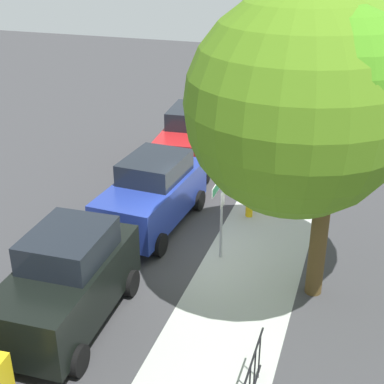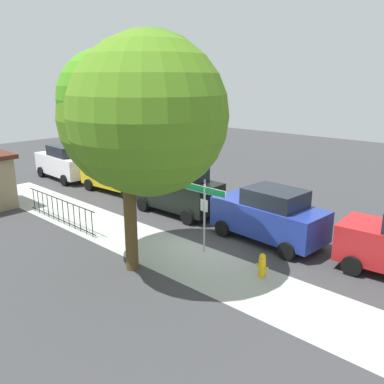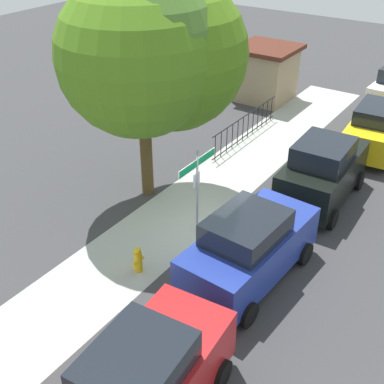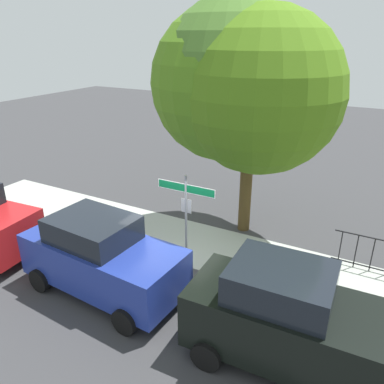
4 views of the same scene
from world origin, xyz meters
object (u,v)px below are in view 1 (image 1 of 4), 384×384
object	(u,v)px
car_blue	(153,193)
car_black	(68,281)
car_red	(191,138)
fire_hydrant	(249,205)
shade_tree	(311,88)
street_sign	(222,194)

from	to	relation	value
car_blue	car_black	distance (m)	4.80
car_blue	car_black	bearing A→B (deg)	2.80
car_red	fire_hydrant	distance (m)	4.57
shade_tree	car_black	xyz separation A→B (m)	(2.86, -4.52, -3.91)
car_black	street_sign	bearing A→B (deg)	144.44
street_sign	car_red	size ratio (longest dim) A/B	0.62
shade_tree	fire_hydrant	bearing A→B (deg)	-150.75
car_red	fire_hydrant	size ratio (longest dim) A/B	5.51
street_sign	car_black	xyz separation A→B (m)	(3.67, -2.44, -0.79)
street_sign	car_blue	bearing A→B (deg)	-115.48
shade_tree	car_black	size ratio (longest dim) A/B	1.78
fire_hydrant	car_red	bearing A→B (deg)	-138.56
fire_hydrant	shade_tree	bearing A→B (deg)	29.25
car_blue	fire_hydrant	bearing A→B (deg)	122.12
fire_hydrant	street_sign	bearing A→B (deg)	-4.46
car_red	car_black	size ratio (longest dim) A/B	1.04
street_sign	car_blue	size ratio (longest dim) A/B	0.60
car_black	fire_hydrant	world-z (taller)	car_black
street_sign	car_blue	distance (m)	2.77
street_sign	car_black	distance (m)	4.48
street_sign	fire_hydrant	xyz separation A→B (m)	(-2.55, 0.20, -1.49)
street_sign	fire_hydrant	distance (m)	2.96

